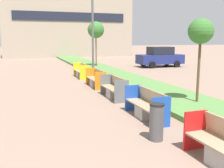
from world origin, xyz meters
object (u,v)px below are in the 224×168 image
object	(u,v)px
bench_blue_frame	(146,107)
sapling_tree_near	(201,32)
parked_car_distant	(160,57)
litter_bin	(156,122)
bench_yellow_frame	(82,72)
bench_grey_frame	(114,90)
sapling_tree_far	(96,30)
street_lamp_post	(93,17)
bench_orange_frame	(96,80)

from	to	relation	value
bench_blue_frame	sapling_tree_near	world-z (taller)	sapling_tree_near
sapling_tree_near	parked_car_distant	bearing A→B (deg)	66.15
bench_blue_frame	litter_bin	world-z (taller)	litter_bin
bench_yellow_frame	sapling_tree_near	size ratio (longest dim) A/B	0.62
bench_grey_frame	litter_bin	xyz separation A→B (m)	(-0.63, -4.96, 0.12)
bench_blue_frame	bench_yellow_frame	distance (m)	9.66
sapling_tree_near	parked_car_distant	size ratio (longest dim) A/B	0.80
sapling_tree_near	parked_car_distant	distance (m)	14.52
bench_grey_frame	sapling_tree_far	bearing A→B (deg)	77.83
bench_grey_frame	parked_car_distant	bearing A→B (deg)	52.10
bench_grey_frame	sapling_tree_near	world-z (taller)	sapling_tree_near
street_lamp_post	parked_car_distant	size ratio (longest dim) A/B	1.70
parked_car_distant	bench_yellow_frame	bearing A→B (deg)	-152.54
bench_orange_frame	street_lamp_post	world-z (taller)	street_lamp_post
bench_blue_frame	street_lamp_post	xyz separation A→B (m)	(0.61, 8.90, 3.59)
bench_blue_frame	sapling_tree_near	size ratio (longest dim) A/B	0.62
litter_bin	sapling_tree_far	xyz separation A→B (m)	(3.20, 16.87, 2.85)
street_lamp_post	sapling_tree_far	world-z (taller)	street_lamp_post
parked_car_distant	street_lamp_post	bearing A→B (deg)	-146.63
street_lamp_post	bench_orange_frame	bearing A→B (deg)	-102.09
bench_yellow_frame	parked_car_distant	xyz separation A→B (m)	(8.39, 4.26, 0.55)
bench_yellow_frame	litter_bin	distance (m)	11.50
bench_blue_frame	bench_orange_frame	world-z (taller)	same
bench_blue_frame	parked_car_distant	distance (m)	16.26
bench_grey_frame	street_lamp_post	distance (m)	6.82
litter_bin	sapling_tree_near	distance (m)	4.72
bench_grey_frame	bench_yellow_frame	bearing A→B (deg)	89.99
bench_blue_frame	sapling_tree_near	distance (m)	3.64
sapling_tree_near	street_lamp_post	bearing A→B (deg)	103.49
bench_grey_frame	parked_car_distant	size ratio (longest dim) A/B	0.47
street_lamp_post	parked_car_distant	bearing A→B (deg)	32.82
sapling_tree_near	parked_car_distant	xyz separation A→B (m)	(5.82, 13.17, -1.92)
bench_blue_frame	parked_car_distant	bearing A→B (deg)	58.91
street_lamp_post	bench_blue_frame	bearing A→B (deg)	-93.94
sapling_tree_far	bench_orange_frame	bearing A→B (deg)	-105.90
street_lamp_post	sapling_tree_near	xyz separation A→B (m)	(1.96, -8.15, -1.13)
litter_bin	bench_blue_frame	bearing A→B (deg)	70.87
litter_bin	street_lamp_post	xyz separation A→B (m)	(1.24, 10.72, 3.47)
bench_yellow_frame	sapling_tree_near	distance (m)	9.59
litter_bin	sapling_tree_far	distance (m)	17.41
bench_orange_frame	bench_blue_frame	bearing A→B (deg)	-89.98
litter_bin	sapling_tree_near	size ratio (longest dim) A/B	0.29
bench_orange_frame	sapling_tree_far	distance (m)	9.84
bench_yellow_frame	street_lamp_post	xyz separation A→B (m)	(0.61, -0.76, 3.59)
bench_orange_frame	bench_yellow_frame	xyz separation A→B (m)	(0.00, 3.63, 0.00)
bench_grey_frame	sapling_tree_near	size ratio (longest dim) A/B	0.60
street_lamp_post	sapling_tree_near	size ratio (longest dim) A/B	2.13
sapling_tree_near	sapling_tree_far	xyz separation A→B (m)	(0.00, 14.31, 0.50)
bench_yellow_frame	street_lamp_post	distance (m)	3.72
sapling_tree_near	sapling_tree_far	bearing A→B (deg)	90.00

